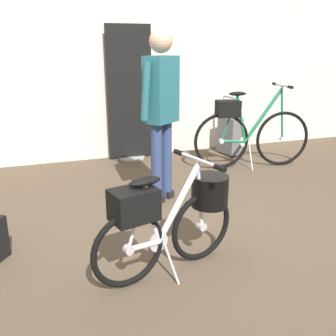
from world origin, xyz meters
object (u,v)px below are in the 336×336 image
(folding_bike_foreground, at_px, (173,214))
(rolling_suitcase, at_px, (230,135))
(floor_banner_stand, at_px, (130,101))
(display_bike_left, at_px, (248,131))
(visitor_near_wall, at_px, (161,107))

(folding_bike_foreground, relative_size, rolling_suitcase, 1.30)
(rolling_suitcase, bearing_deg, folding_bike_foreground, -125.23)
(floor_banner_stand, xyz_separation_m, display_bike_left, (1.29, -0.89, -0.33))
(floor_banner_stand, distance_m, folding_bike_foreground, 2.87)
(folding_bike_foreground, xyz_separation_m, rolling_suitcase, (1.79, 2.54, -0.13))
(rolling_suitcase, bearing_deg, visitor_near_wall, -138.36)
(display_bike_left, bearing_deg, rolling_suitcase, 81.98)
(display_bike_left, height_order, visitor_near_wall, visitor_near_wall)
(floor_banner_stand, relative_size, visitor_near_wall, 1.08)
(floor_banner_stand, distance_m, display_bike_left, 1.60)
(display_bike_left, height_order, rolling_suitcase, display_bike_left)
(floor_banner_stand, distance_m, rolling_suitcase, 1.49)
(display_bike_left, bearing_deg, visitor_near_wall, -153.51)
(floor_banner_stand, xyz_separation_m, rolling_suitcase, (1.37, -0.28, -0.51))
(floor_banner_stand, bearing_deg, rolling_suitcase, -11.35)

